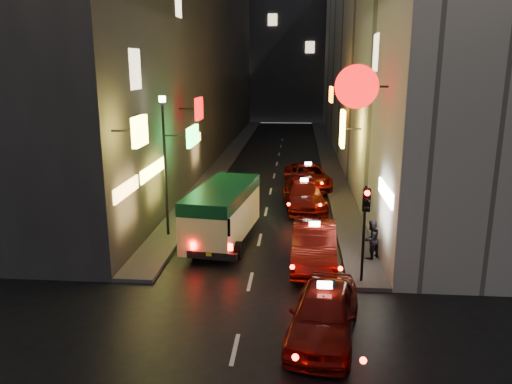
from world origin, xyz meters
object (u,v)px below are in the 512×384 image
(traffic_light, at_px, (365,214))
(taxi_near, at_px, (324,309))
(minibus, at_px, (223,208))
(lamp_post, at_px, (165,157))
(pedestrian_crossing, at_px, (331,301))

(traffic_light, bearing_deg, taxi_near, -113.10)
(minibus, relative_size, taxi_near, 1.03)
(taxi_near, xyz_separation_m, lamp_post, (-6.67, 8.13, 2.82))
(minibus, distance_m, pedestrian_crossing, 8.43)
(taxi_near, distance_m, traffic_light, 4.30)
(minibus, xyz_separation_m, lamp_post, (-2.61, 0.47, 2.12))
(traffic_light, bearing_deg, lamp_post, 151.09)
(traffic_light, xyz_separation_m, lamp_post, (-8.20, 4.53, 1.04))
(taxi_near, relative_size, lamp_post, 0.96)
(pedestrian_crossing, bearing_deg, taxi_near, 127.53)
(minibus, distance_m, taxi_near, 8.69)
(minibus, height_order, taxi_near, minibus)
(pedestrian_crossing, distance_m, traffic_light, 3.85)
(pedestrian_crossing, bearing_deg, lamp_post, 19.09)
(minibus, height_order, lamp_post, lamp_post)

